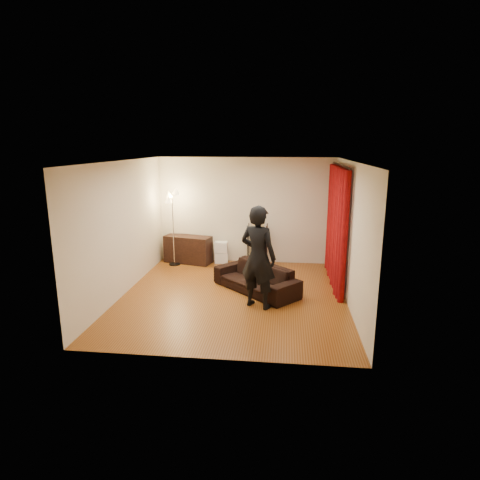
# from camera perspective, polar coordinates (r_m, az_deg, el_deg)

# --- Properties ---
(floor) EXTENTS (5.00, 5.00, 0.00)m
(floor) POSITION_cam_1_polar(r_m,az_deg,el_deg) (8.27, -0.93, -7.90)
(floor) COLOR brown
(floor) RESTS_ON ground
(ceiling) EXTENTS (5.00, 5.00, 0.00)m
(ceiling) POSITION_cam_1_polar(r_m,az_deg,el_deg) (7.70, -1.01, 11.14)
(ceiling) COLOR white
(ceiling) RESTS_ON ground
(wall_back) EXTENTS (5.00, 0.00, 5.00)m
(wall_back) POSITION_cam_1_polar(r_m,az_deg,el_deg) (10.32, 0.83, 4.20)
(wall_back) COLOR beige
(wall_back) RESTS_ON ground
(wall_front) EXTENTS (5.00, 0.00, 5.00)m
(wall_front) POSITION_cam_1_polar(r_m,az_deg,el_deg) (5.49, -4.35, -4.20)
(wall_front) COLOR beige
(wall_front) RESTS_ON ground
(wall_left) EXTENTS (0.00, 5.00, 5.00)m
(wall_left) POSITION_cam_1_polar(r_m,az_deg,el_deg) (8.46, -16.26, 1.59)
(wall_left) COLOR beige
(wall_left) RESTS_ON ground
(wall_right) EXTENTS (0.00, 5.00, 5.00)m
(wall_right) POSITION_cam_1_polar(r_m,az_deg,el_deg) (7.91, 15.41, 0.85)
(wall_right) COLOR beige
(wall_right) RESTS_ON ground
(curtain_rod) EXTENTS (0.04, 2.65, 0.04)m
(curtain_rod) POSITION_cam_1_polar(r_m,az_deg,el_deg) (8.84, 14.17, 10.27)
(curtain_rod) COLOR black
(curtain_rod) RESTS_ON wall_right
(curtain) EXTENTS (0.22, 2.65, 2.55)m
(curtain) POSITION_cam_1_polar(r_m,az_deg,el_deg) (9.00, 13.57, 1.96)
(curtain) COLOR maroon
(curtain) RESTS_ON ground
(sofa) EXTENTS (1.94, 1.88, 0.57)m
(sofa) POSITION_cam_1_polar(r_m,az_deg,el_deg) (8.43, 2.29, -5.43)
(sofa) COLOR black
(sofa) RESTS_ON ground
(person) EXTENTS (0.84, 0.72, 1.95)m
(person) POSITION_cam_1_polar(r_m,az_deg,el_deg) (7.43, 2.59, -2.46)
(person) COLOR black
(person) RESTS_ON ground
(media_cabinet) EXTENTS (1.28, 0.73, 0.71)m
(media_cabinet) POSITION_cam_1_polar(r_m,az_deg,el_deg) (10.49, -7.39, -1.33)
(media_cabinet) COLOR black
(media_cabinet) RESTS_ON ground
(storage_boxes) EXTENTS (0.35, 0.29, 0.56)m
(storage_boxes) POSITION_cam_1_polar(r_m,az_deg,el_deg) (10.42, -2.68, -1.75)
(storage_boxes) COLOR silver
(storage_boxes) RESTS_ON ground
(wire_shelf) EXTENTS (0.56, 0.47, 1.04)m
(wire_shelf) POSITION_cam_1_polar(r_m,az_deg,el_deg) (10.24, 2.49, -0.62)
(wire_shelf) COLOR black
(wire_shelf) RESTS_ON ground
(floor_lamp) EXTENTS (0.42, 0.42, 1.89)m
(floor_lamp) POSITION_cam_1_polar(r_m,az_deg,el_deg) (10.22, -9.48, 1.62)
(floor_lamp) COLOR silver
(floor_lamp) RESTS_ON ground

